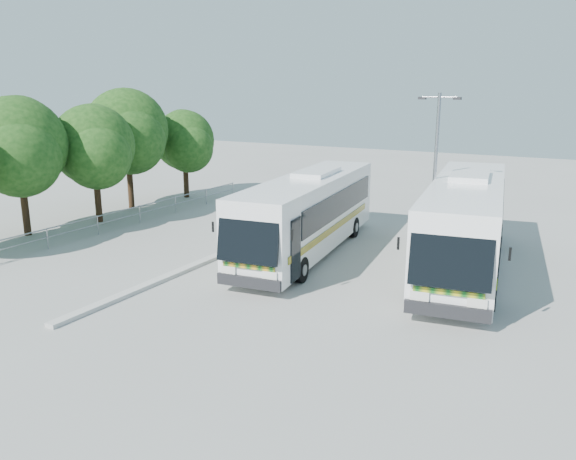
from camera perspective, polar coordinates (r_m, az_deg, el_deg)
The scene contains 10 objects.
ground at distance 21.62m, azimuth -6.60°, elevation -5.50°, with size 100.00×100.00×0.00m, color #999994.
kerb_divider at distance 24.43m, azimuth -8.23°, elevation -3.05°, with size 0.40×16.00×0.15m, color #B2B2AD.
railing at distance 30.77m, azimuth -17.43°, elevation 1.29°, with size 0.06×22.00×1.00m.
tree_far_b at distance 30.79m, azimuth -25.68°, elevation 7.79°, with size 5.33×5.03×6.96m.
tree_far_c at distance 32.52m, azimuth -19.07°, elevation 8.11°, with size 4.97×4.69×6.49m.
tree_far_d at distance 35.87m, azimuth -15.99°, elevation 9.72°, with size 5.62×5.30×7.33m.
tree_far_e at distance 38.79m, azimuth -10.42°, elevation 8.94°, with size 4.54×4.28×5.92m.
coach_main at distance 25.12m, azimuth 2.09°, elevation 1.84°, with size 4.02×12.62×3.44m.
coach_adjacent at distance 23.87m, azimuth 17.54°, elevation 0.80°, with size 4.57×13.37×3.64m.
lamppost at distance 24.01m, azimuth 14.69°, elevation 5.73°, with size 1.73×0.24×7.09m.
Camera 1 is at (12.10, -16.40, 7.22)m, focal length 35.00 mm.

